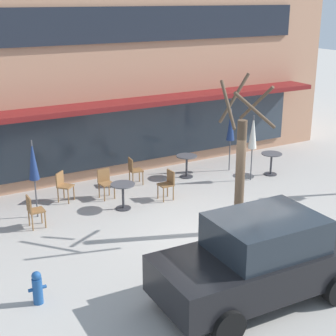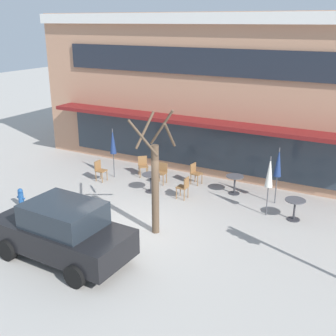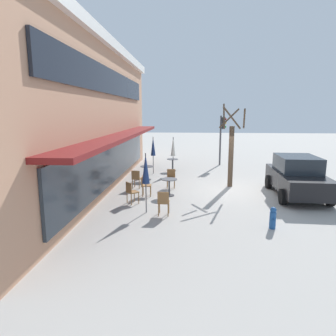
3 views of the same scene
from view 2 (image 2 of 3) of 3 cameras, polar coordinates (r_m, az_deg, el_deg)
The scene contains 16 objects.
ground_plane at distance 14.10m, azimuth -4.87°, elevation -8.52°, with size 80.00×80.00×0.00m, color #ADA8A0.
building_facade at distance 21.68m, azimuth 9.72°, elevation 10.82°, with size 17.83×9.10×6.91m.
cafe_table_near_wall at distance 16.94m, azimuth -2.34°, elevation -1.61°, with size 0.70×0.70×0.76m.
cafe_table_streetside at distance 16.95m, azimuth 9.03°, elevation -1.84°, with size 0.70×0.70×0.76m.
cafe_table_by_tree at distance 15.22m, azimuth 16.79°, elevation -4.99°, with size 0.70×0.70×0.76m.
patio_umbrella_green_folded at distance 18.36m, azimuth -7.48°, elevation 3.56°, with size 0.28×0.28×2.20m.
patio_umbrella_cream_folded at distance 16.01m, azimuth 14.72°, elevation 0.70°, with size 0.28×0.28×2.20m.
patio_umbrella_corner_open at distance 14.91m, azimuth 13.60°, elevation -0.57°, with size 0.28×0.28×2.20m.
cafe_chair_0 at distance 16.29m, azimuth 2.19°, elevation -2.46°, with size 0.40×0.40×0.89m.
cafe_chair_1 at distance 17.81m, azimuth 3.68°, elevation -0.54°, with size 0.45×0.45×0.89m.
cafe_chair_2 at distance 17.84m, azimuth -0.83°, elevation -0.46°, with size 0.43×0.43×0.89m.
cafe_chair_3 at distance 18.73m, azimuth -3.42°, elevation 0.48°, with size 0.56×0.56×0.89m.
cafe_chair_4 at distance 18.35m, azimuth -9.24°, elevation -0.16°, with size 0.40×0.40×0.89m.
parked_sedan at distance 12.55m, azimuth -14.13°, elevation -8.28°, with size 4.26×2.13×1.76m.
street_tree at distance 13.26m, azimuth -1.75°, elevation -1.74°, with size 1.27×1.27×4.04m.
fire_hydrant at distance 16.63m, azimuth -19.30°, elevation -3.76°, with size 0.36×0.20×0.71m.
Camera 2 is at (7.00, -10.32, 6.57)m, focal length 45.00 mm.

